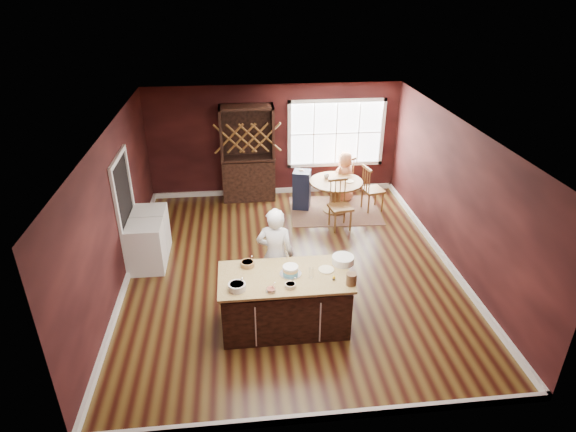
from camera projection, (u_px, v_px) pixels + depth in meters
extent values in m
plane|color=#553E18|center=(291.00, 268.00, 9.05)|extent=(7.00, 7.00, 0.00)
plane|color=white|center=(291.00, 128.00, 7.83)|extent=(7.00, 7.00, 0.00)
plane|color=black|center=(274.00, 141.00, 11.54)|extent=(6.00, 0.00, 6.00)
plane|color=black|center=(327.00, 337.00, 5.34)|extent=(6.00, 0.00, 6.00)
plane|color=black|center=(115.00, 211.00, 8.15)|extent=(0.00, 7.00, 7.00)
plane|color=black|center=(455.00, 195.00, 8.73)|extent=(0.00, 7.00, 7.00)
cube|color=black|center=(285.00, 303.00, 7.41)|extent=(1.90, 0.96, 0.83)
cube|color=tan|center=(285.00, 277.00, 7.19)|extent=(1.98, 1.04, 0.04)
cylinder|color=brown|center=(335.00, 210.00, 11.21)|extent=(0.56, 0.56, 0.04)
cylinder|color=brown|center=(335.00, 197.00, 11.06)|extent=(0.20, 0.20, 0.67)
cylinder|color=brown|center=(336.00, 182.00, 10.89)|extent=(1.21, 1.21, 0.04)
imported|color=white|center=(275.00, 255.00, 7.85)|extent=(0.69, 0.53, 1.69)
cylinder|color=silver|center=(237.00, 287.00, 6.85)|extent=(0.25, 0.25, 0.10)
cylinder|color=#956947|center=(247.00, 264.00, 7.40)|extent=(0.22, 0.22, 0.08)
cylinder|color=silver|center=(271.00, 290.00, 6.82)|extent=(0.15, 0.15, 0.05)
cylinder|color=silver|center=(290.00, 285.00, 6.91)|extent=(0.16, 0.16, 0.06)
cylinder|color=silver|center=(311.00, 273.00, 7.11)|extent=(0.08, 0.08, 0.16)
cylinder|color=silver|center=(326.00, 270.00, 7.32)|extent=(0.24, 0.24, 0.02)
cylinder|color=silver|center=(343.00, 260.00, 7.47)|extent=(0.34, 0.34, 0.12)
cylinder|color=brown|center=(351.00, 279.00, 6.95)|extent=(0.15, 0.15, 0.18)
cube|color=brown|center=(335.00, 210.00, 11.22)|extent=(2.14, 1.71, 0.01)
imported|color=#DF8D5F|center=(345.00, 177.00, 11.45)|extent=(0.72, 0.65, 1.23)
cylinder|color=beige|center=(349.00, 181.00, 10.85)|extent=(0.21, 0.21, 0.02)
imported|color=white|center=(326.00, 176.00, 11.01)|extent=(0.13, 0.13, 0.10)
cube|color=black|center=(248.00, 154.00, 11.32)|extent=(1.25, 0.52, 2.29)
cube|color=white|center=(146.00, 247.00, 8.84)|extent=(0.63, 0.61, 0.92)
cube|color=white|center=(151.00, 231.00, 9.40)|extent=(0.63, 0.61, 0.92)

